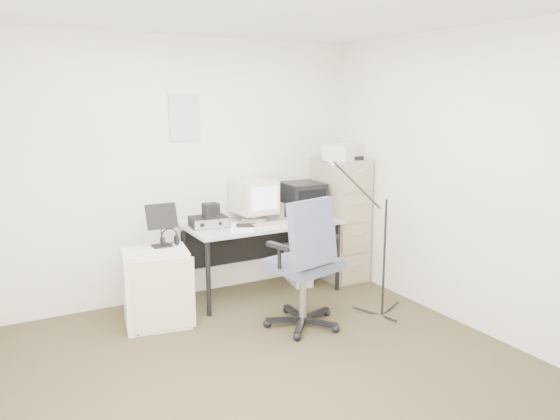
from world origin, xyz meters
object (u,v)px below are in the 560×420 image
office_chair (303,262)px  side_cart (156,288)px  filing_cabinet (340,219)px  desk (263,258)px

office_chair → side_cart: office_chair is taller
filing_cabinet → side_cart: filing_cabinet is taller
side_cart → office_chair: bearing=-20.7°
side_cart → desk: bearing=22.3°
filing_cabinet → desk: size_ratio=0.87×
filing_cabinet → desk: bearing=-178.2°
office_chair → side_cart: (-1.08, 0.64, -0.24)m
office_chair → side_cart: 1.28m
desk → office_chair: office_chair is taller
filing_cabinet → office_chair: size_ratio=1.13×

